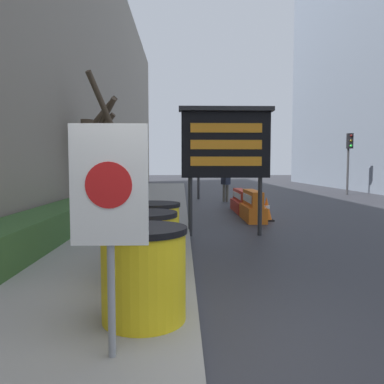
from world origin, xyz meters
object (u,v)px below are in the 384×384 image
object	(u,v)px
barrel_drum_back	(154,231)
traffic_light_near_curb	(199,143)
barrel_drum_middle	(144,247)
jersey_barrier_orange_near	(253,207)
warning_sign	(109,201)
pedestrian_worker	(226,181)
barrel_drum_foreground	(144,273)
traffic_cone_near	(267,209)
message_board	(226,144)
jersey_barrier_red_striped	(241,202)
traffic_light_far_side	(349,150)

from	to	relation	value
barrel_drum_back	traffic_light_near_curb	xyz separation A→B (m)	(1.26, 12.42, 2.12)
barrel_drum_middle	jersey_barrier_orange_near	world-z (taller)	barrel_drum_middle
warning_sign	pedestrian_worker	bearing A→B (deg)	79.80
barrel_drum_foreground	jersey_barrier_orange_near	world-z (taller)	barrel_drum_foreground
barrel_drum_foreground	traffic_cone_near	xyz separation A→B (m)	(2.93, 7.57, -0.27)
barrel_drum_middle	warning_sign	distance (m)	2.04
message_board	traffic_cone_near	world-z (taller)	message_board
jersey_barrier_red_striped	traffic_light_far_side	bearing A→B (deg)	45.84
traffic_light_far_side	barrel_drum_middle	bearing A→B (deg)	-121.54
jersey_barrier_orange_near	barrel_drum_back	bearing A→B (deg)	-115.97
barrel_drum_foreground	barrel_drum_middle	size ratio (longest dim) A/B	1.00
traffic_cone_near	traffic_light_far_side	xyz separation A→B (m)	(6.82, 9.66, 2.16)
barrel_drum_back	message_board	distance (m)	3.61
barrel_drum_back	jersey_barrier_red_striped	size ratio (longest dim) A/B	0.43
jersey_barrier_orange_near	traffic_light_far_side	size ratio (longest dim) A/B	0.50
warning_sign	traffic_cone_near	size ratio (longest dim) A/B	2.53
message_board	traffic_cone_near	size ratio (longest dim) A/B	4.18
barrel_drum_middle	barrel_drum_back	size ratio (longest dim) A/B	1.00
traffic_light_near_curb	jersey_barrier_red_striped	bearing A→B (deg)	-74.91
warning_sign	traffic_light_far_side	xyz separation A→B (m)	(9.93, 17.96, 1.11)
jersey_barrier_orange_near	traffic_light_far_side	world-z (taller)	traffic_light_far_side
traffic_light_far_side	message_board	bearing A→B (deg)	-124.79
warning_sign	barrel_drum_foreground	bearing A→B (deg)	76.00
traffic_light_near_curb	pedestrian_worker	bearing A→B (deg)	-46.53
barrel_drum_foreground	jersey_barrier_red_striped	xyz separation A→B (m)	(2.52, 9.78, -0.27)
jersey_barrier_orange_near	jersey_barrier_red_striped	bearing A→B (deg)	90.00
barrel_drum_middle	pedestrian_worker	xyz separation A→B (m)	(2.48, 12.32, 0.35)
barrel_drum_back	pedestrian_worker	size ratio (longest dim) A/B	0.56
barrel_drum_back	jersey_barrier_red_striped	xyz separation A→B (m)	(2.60, 7.47, -0.27)
traffic_cone_near	pedestrian_worker	bearing A→B (deg)	95.37
barrel_drum_back	traffic_light_far_side	bearing A→B (deg)	56.61
warning_sign	message_board	world-z (taller)	message_board
warning_sign	traffic_light_far_side	bearing A→B (deg)	61.05
barrel_drum_middle	traffic_light_far_side	world-z (taller)	traffic_light_far_side
message_board	pedestrian_worker	distance (m)	8.41
barrel_drum_middle	message_board	xyz separation A→B (m)	(1.51, 4.05, 1.55)
warning_sign	traffic_light_near_curb	size ratio (longest dim) A/B	0.48
jersey_barrier_orange_near	pedestrian_worker	bearing A→B (deg)	91.43
message_board	traffic_light_far_side	world-z (taller)	traffic_light_far_side
barrel_drum_middle	jersey_barrier_red_striped	size ratio (longest dim) A/B	0.43
barrel_drum_middle	pedestrian_worker	bearing A→B (deg)	78.60
warning_sign	traffic_cone_near	bearing A→B (deg)	69.46
barrel_drum_foreground	barrel_drum_middle	xyz separation A→B (m)	(-0.11, 1.15, 0.00)
traffic_light_far_side	pedestrian_worker	distance (m)	8.42
jersey_barrier_red_striped	pedestrian_worker	distance (m)	3.75
warning_sign	traffic_light_near_curb	world-z (taller)	traffic_light_near_curb
barrel_drum_foreground	barrel_drum_back	xyz separation A→B (m)	(-0.08, 2.31, 0.00)
jersey_barrier_orange_near	jersey_barrier_red_striped	size ratio (longest dim) A/B	0.81
barrel_drum_back	traffic_light_far_side	xyz separation A→B (m)	(9.83, 14.92, 1.89)
warning_sign	jersey_barrier_orange_near	size ratio (longest dim) A/B	1.05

